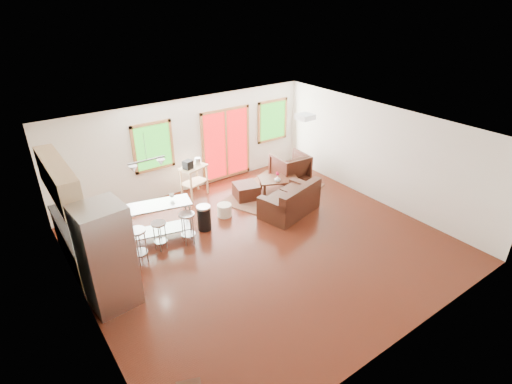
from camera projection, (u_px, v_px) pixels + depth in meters
floor at (264, 245)px, 8.99m from camera, size 7.50×7.00×0.02m
ceiling at (265, 134)px, 7.80m from camera, size 7.50×7.00×0.02m
back_wall at (188, 146)px, 10.93m from camera, size 7.50×0.02×2.60m
left_wall at (78, 255)px, 6.44m from camera, size 0.02×7.00×2.60m
right_wall at (380, 154)px, 10.35m from camera, size 0.02×7.00×2.60m
front_wall at (407, 282)px, 5.86m from camera, size 7.50×0.02×2.60m
window_left at (153, 147)px, 10.29m from camera, size 1.10×0.05×1.30m
french_doors at (226, 144)px, 11.61m from camera, size 1.60×0.05×2.10m
window_right at (273, 121)px, 12.31m from camera, size 1.10×0.05×1.30m
rug at (274, 193)px, 11.19m from camera, size 3.14×2.82×0.03m
loveseat at (291, 202)px, 10.10m from camera, size 1.72×1.24×0.83m
coffee_table at (279, 180)px, 11.12m from camera, size 1.25×1.03×0.43m
armchair at (290, 166)px, 11.72m from camera, size 0.99×0.94×0.96m
ottoman at (246, 191)px, 10.88m from camera, size 0.75×0.75×0.41m
pouf at (224, 210)px, 10.05m from camera, size 0.48×0.48×0.32m
vase at (278, 178)px, 10.92m from camera, size 0.20×0.21×0.29m
book at (286, 170)px, 11.35m from camera, size 0.21×0.09×0.28m
cabinets at (74, 224)px, 7.98m from camera, size 0.64×2.24×2.30m
refrigerator at (107, 257)px, 6.91m from camera, size 0.88×0.85×2.00m
island at (160, 215)px, 8.93m from camera, size 1.51×0.87×0.90m
cup at (172, 195)px, 8.96m from camera, size 0.11×0.09×0.11m
bar_stool_a at (138, 238)px, 8.15m from camera, size 0.47×0.47×0.79m
bar_stool_b at (159, 230)px, 8.61m from camera, size 0.39×0.39×0.67m
bar_stool_c at (187, 221)px, 8.80m from camera, size 0.41×0.41×0.75m
trash_can at (204, 218)px, 9.42m from camera, size 0.38×0.38×0.62m
kitchen_cart at (193, 171)px, 10.74m from camera, size 0.83×0.67×1.11m
ceiling_flush at (305, 117)px, 9.10m from camera, size 0.35×0.35×0.12m
pendant_light at (147, 165)px, 8.22m from camera, size 0.80×0.18×0.79m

